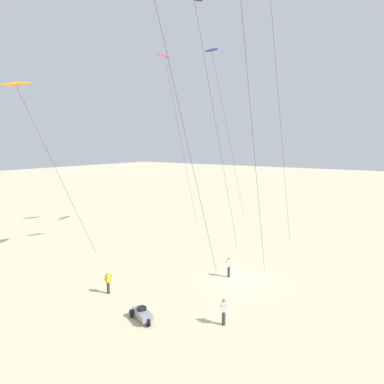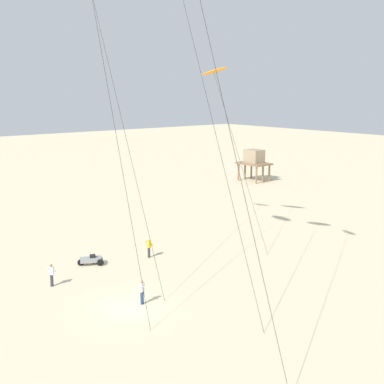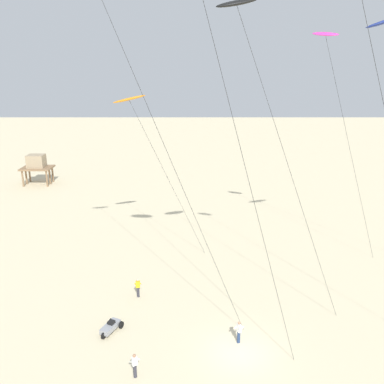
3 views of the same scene
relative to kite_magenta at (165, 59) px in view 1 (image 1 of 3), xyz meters
name	(u,v)px [view 1 (image 1 of 3)]	position (x,y,z in m)	size (l,w,h in m)	color
ground_plane	(240,280)	(-8.31, -14.08, -20.61)	(260.00, 260.00, 0.00)	beige
kite_magenta	(165,59)	(0.00, 0.00, 0.00)	(8.04, 1.43, 21.31)	#D8339E
kite_black	(195,1)	(-8.68, -9.93, 1.22)	(9.81, 1.23, 22.54)	black
kite_navy	(212,52)	(2.90, -4.59, 0.69)	(11.39, 0.91, 22.13)	navy
kite_orange	(17,86)	(-17.19, 1.06, -5.25)	(8.63, 1.22, 15.97)	orange
kite_flyer_nearest	(108,282)	(-15.96, -7.21, -19.72)	(0.55, 0.53, 1.67)	#33333D
kite_flyer_middle	(229,267)	(-8.25, -13.06, -19.72)	(0.69, 0.70, 1.67)	navy
kite_flyer_furthest	(224,311)	(-15.00, -16.32, -19.72)	(0.72, 0.71, 1.67)	#33333D
beach_buggy	(142,314)	(-17.36, -11.86, -20.18)	(1.54, 2.11, 0.82)	gray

